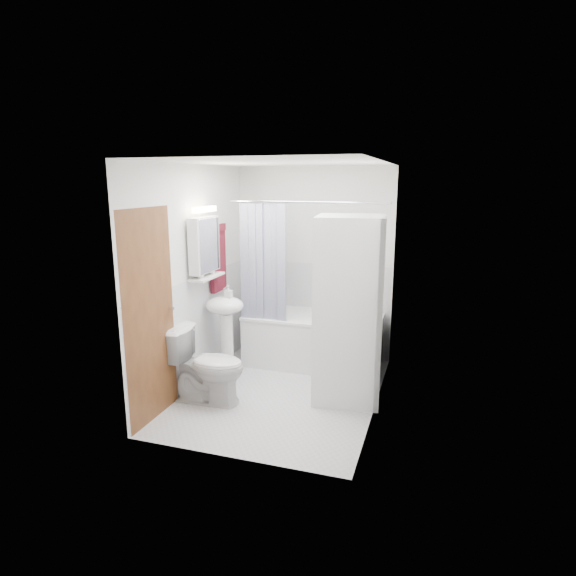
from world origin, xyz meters
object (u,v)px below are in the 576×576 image
(bathtub, at_px, (313,337))
(sink, at_px, (225,318))
(washer_dryer, at_px, (349,309))
(toilet, at_px, (207,366))

(bathtub, relative_size, sink, 1.57)
(sink, bearing_deg, washer_dryer, -4.38)
(washer_dryer, bearing_deg, toilet, -164.87)
(bathtub, xyz_separation_m, sink, (-0.86, -0.67, 0.36))
(bathtub, distance_m, sink, 1.15)
(washer_dryer, bearing_deg, bathtub, 118.96)
(toilet, bearing_deg, sink, 5.60)
(bathtub, bearing_deg, sink, -142.05)
(sink, xyz_separation_m, toilet, (0.09, -0.66, -0.32))
(bathtub, xyz_separation_m, toilet, (-0.77, -1.33, 0.04))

